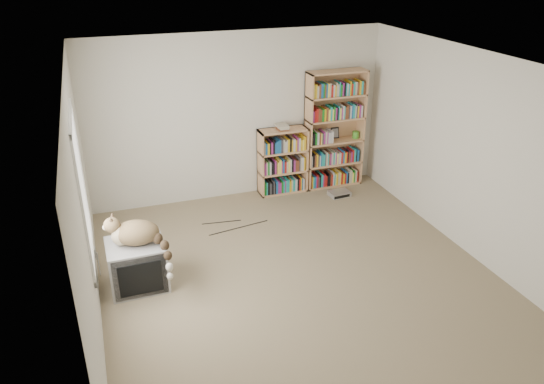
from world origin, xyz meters
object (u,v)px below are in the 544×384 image
object	(u,v)px
crt_tv	(137,264)
cat	(141,237)
bookcase_tall	(334,133)
bookcase_short	(282,163)
dvd_player	(339,194)

from	to	relation	value
crt_tv	cat	size ratio (longest dim) A/B	0.88
crt_tv	bookcase_tall	world-z (taller)	bookcase_tall
bookcase_short	dvd_player	world-z (taller)	bookcase_short
cat	bookcase_short	world-z (taller)	bookcase_short
crt_tv	bookcase_short	distance (m)	3.10
crt_tv	bookcase_tall	bearing A→B (deg)	28.60
crt_tv	bookcase_short	xyz separation A→B (m)	(2.45, 1.88, 0.21)
cat	bookcase_tall	xyz separation A→B (m)	(3.25, 1.96, 0.23)
bookcase_tall	dvd_player	bearing A→B (deg)	-99.67
bookcase_short	crt_tv	bearing A→B (deg)	-142.48
bookcase_tall	bookcase_short	world-z (taller)	bookcase_tall
crt_tv	dvd_player	distance (m)	3.54
crt_tv	bookcase_short	size ratio (longest dim) A/B	0.62
cat	dvd_player	xyz separation A→B (m)	(3.17, 1.49, -0.62)
crt_tv	dvd_player	bearing A→B (deg)	22.61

